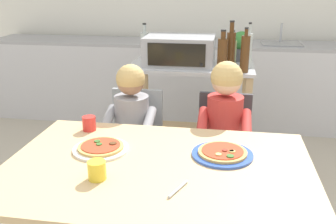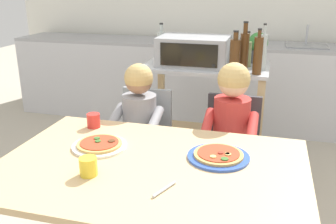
{
  "view_description": "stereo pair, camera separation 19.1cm",
  "coord_description": "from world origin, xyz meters",
  "px_view_note": "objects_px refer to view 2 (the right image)",
  "views": [
    {
      "loc": [
        0.29,
        -1.48,
        1.5
      ],
      "look_at": [
        0.0,
        0.3,
        0.87
      ],
      "focal_mm": 39.94,
      "sensor_mm": 36.0,
      "label": 1
    },
    {
      "loc": [
        0.48,
        -1.44,
        1.5
      ],
      "look_at": [
        0.0,
        0.3,
        0.87
      ],
      "focal_mm": 39.94,
      "sensor_mm": 36.0,
      "label": 2
    }
  ],
  "objects_px": {
    "bottle_dark_olive_oil": "(258,55)",
    "drinking_cup_yellow": "(88,166)",
    "pizza_plate_white": "(100,145)",
    "serving_spoon": "(164,189)",
    "bottle_tall_green_wine": "(263,52)",
    "bottle_slim_sauce": "(161,44)",
    "bottle_brown_beer": "(235,55)",
    "potted_herb_plant": "(258,47)",
    "toaster_oven": "(194,51)",
    "pizza_plate_blue_rimmed": "(218,156)",
    "kitchen_island_cart": "(205,103)",
    "child_in_red_shirt": "(230,128)",
    "bottle_squat_spirits": "(247,53)",
    "dining_table": "(151,181)",
    "dining_chair_left": "(143,140)",
    "dining_chair_right": "(230,150)",
    "child_in_grey_shirt": "(137,124)",
    "drinking_cup_red": "(93,121)",
    "bottle_clear_vinegar": "(244,51)"
  },
  "relations": [
    {
      "from": "kitchen_island_cart",
      "to": "drinking_cup_red",
      "type": "height_order",
      "value": "kitchen_island_cart"
    },
    {
      "from": "drinking_cup_yellow",
      "to": "pizza_plate_white",
      "type": "bearing_deg",
      "value": 106.02
    },
    {
      "from": "dining_chair_left",
      "to": "pizza_plate_blue_rimmed",
      "type": "bearing_deg",
      "value": -46.52
    },
    {
      "from": "serving_spoon",
      "to": "child_in_grey_shirt",
      "type": "bearing_deg",
      "value": 116.71
    },
    {
      "from": "child_in_grey_shirt",
      "to": "bottle_brown_beer",
      "type": "bearing_deg",
      "value": 40.06
    },
    {
      "from": "bottle_clear_vinegar",
      "to": "child_in_grey_shirt",
      "type": "relative_size",
      "value": 0.34
    },
    {
      "from": "bottle_brown_beer",
      "to": "toaster_oven",
      "type": "bearing_deg",
      "value": 148.02
    },
    {
      "from": "bottle_tall_green_wine",
      "to": "drinking_cup_yellow",
      "type": "height_order",
      "value": "bottle_tall_green_wine"
    },
    {
      "from": "bottle_dark_olive_oil",
      "to": "dining_chair_left",
      "type": "distance_m",
      "value": 0.96
    },
    {
      "from": "bottle_dark_olive_oil",
      "to": "drinking_cup_red",
      "type": "bearing_deg",
      "value": -138.03
    },
    {
      "from": "pizza_plate_white",
      "to": "drinking_cup_red",
      "type": "distance_m",
      "value": 0.28
    },
    {
      "from": "dining_table",
      "to": "bottle_squat_spirits",
      "type": "bearing_deg",
      "value": 76.81
    },
    {
      "from": "dining_chair_right",
      "to": "pizza_plate_blue_rimmed",
      "type": "height_order",
      "value": "dining_chair_right"
    },
    {
      "from": "bottle_tall_green_wine",
      "to": "bottle_dark_olive_oil",
      "type": "relative_size",
      "value": 1.06
    },
    {
      "from": "pizza_plate_white",
      "to": "serving_spoon",
      "type": "relative_size",
      "value": 1.95
    },
    {
      "from": "bottle_squat_spirits",
      "to": "pizza_plate_white",
      "type": "bearing_deg",
      "value": -116.55
    },
    {
      "from": "bottle_brown_beer",
      "to": "pizza_plate_blue_rimmed",
      "type": "relative_size",
      "value": 1.0
    },
    {
      "from": "bottle_tall_green_wine",
      "to": "bottle_slim_sauce",
      "type": "xyz_separation_m",
      "value": [
        -0.83,
        0.29,
        -0.02
      ]
    },
    {
      "from": "bottle_tall_green_wine",
      "to": "serving_spoon",
      "type": "height_order",
      "value": "bottle_tall_green_wine"
    },
    {
      "from": "dining_table",
      "to": "dining_chair_right",
      "type": "relative_size",
      "value": 1.72
    },
    {
      "from": "pizza_plate_white",
      "to": "bottle_dark_olive_oil",
      "type": "bearing_deg",
      "value": 55.07
    },
    {
      "from": "child_in_grey_shirt",
      "to": "bottle_dark_olive_oil",
      "type": "bearing_deg",
      "value": 33.93
    },
    {
      "from": "kitchen_island_cart",
      "to": "pizza_plate_white",
      "type": "height_order",
      "value": "kitchen_island_cart"
    },
    {
      "from": "kitchen_island_cart",
      "to": "serving_spoon",
      "type": "bearing_deg",
      "value": -86.01
    },
    {
      "from": "bottle_tall_green_wine",
      "to": "dining_chair_left",
      "type": "relative_size",
      "value": 0.4
    },
    {
      "from": "bottle_brown_beer",
      "to": "potted_herb_plant",
      "type": "bearing_deg",
      "value": 71.66
    },
    {
      "from": "toaster_oven",
      "to": "bottle_clear_vinegar",
      "type": "height_order",
      "value": "bottle_clear_vinegar"
    },
    {
      "from": "bottle_squat_spirits",
      "to": "serving_spoon",
      "type": "xyz_separation_m",
      "value": [
        -0.19,
        -1.55,
        -0.28
      ]
    },
    {
      "from": "kitchen_island_cart",
      "to": "child_in_red_shirt",
      "type": "bearing_deg",
      "value": -68.23
    },
    {
      "from": "bottle_dark_olive_oil",
      "to": "bottle_slim_sauce",
      "type": "bearing_deg",
      "value": 152.15
    },
    {
      "from": "bottle_brown_beer",
      "to": "child_in_grey_shirt",
      "type": "distance_m",
      "value": 0.82
    },
    {
      "from": "bottle_brown_beer",
      "to": "drinking_cup_yellow",
      "type": "height_order",
      "value": "bottle_brown_beer"
    },
    {
      "from": "bottle_dark_olive_oil",
      "to": "drinking_cup_yellow",
      "type": "bearing_deg",
      "value": -116.04
    },
    {
      "from": "bottle_dark_olive_oil",
      "to": "serving_spoon",
      "type": "distance_m",
      "value": 1.38
    },
    {
      "from": "bottle_brown_beer",
      "to": "pizza_plate_blue_rimmed",
      "type": "distance_m",
      "value": 1.01
    },
    {
      "from": "bottle_brown_beer",
      "to": "bottle_dark_olive_oil",
      "type": "xyz_separation_m",
      "value": [
        0.15,
        0.01,
        0.01
      ]
    },
    {
      "from": "toaster_oven",
      "to": "bottle_dark_olive_oil",
      "type": "xyz_separation_m",
      "value": [
        0.48,
        -0.19,
        0.02
      ]
    },
    {
      "from": "potted_herb_plant",
      "to": "drinking_cup_red",
      "type": "bearing_deg",
      "value": -125.65
    },
    {
      "from": "bottle_squat_spirits",
      "to": "dining_table",
      "type": "relative_size",
      "value": 0.19
    },
    {
      "from": "bottle_tall_green_wine",
      "to": "bottle_slim_sauce",
      "type": "relative_size",
      "value": 1.18
    },
    {
      "from": "potted_herb_plant",
      "to": "pizza_plate_white",
      "type": "distance_m",
      "value": 1.59
    },
    {
      "from": "toaster_oven",
      "to": "bottle_brown_beer",
      "type": "distance_m",
      "value": 0.38
    },
    {
      "from": "pizza_plate_white",
      "to": "serving_spoon",
      "type": "height_order",
      "value": "pizza_plate_white"
    },
    {
      "from": "pizza_plate_white",
      "to": "serving_spoon",
      "type": "bearing_deg",
      "value": -36.11
    },
    {
      "from": "bottle_brown_beer",
      "to": "pizza_plate_blue_rimmed",
      "type": "height_order",
      "value": "bottle_brown_beer"
    },
    {
      "from": "dining_chair_left",
      "to": "serving_spoon",
      "type": "xyz_separation_m",
      "value": [
        0.42,
        -0.97,
        0.25
      ]
    },
    {
      "from": "drinking_cup_red",
      "to": "bottle_slim_sauce",
      "type": "bearing_deg",
      "value": 87.44
    },
    {
      "from": "toaster_oven",
      "to": "dining_table",
      "type": "relative_size",
      "value": 0.37
    },
    {
      "from": "dining_table",
      "to": "child_in_red_shirt",
      "type": "relative_size",
      "value": 1.34
    },
    {
      "from": "pizza_plate_blue_rimmed",
      "to": "bottle_dark_olive_oil",
      "type": "bearing_deg",
      "value": 83.35
    }
  ]
}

